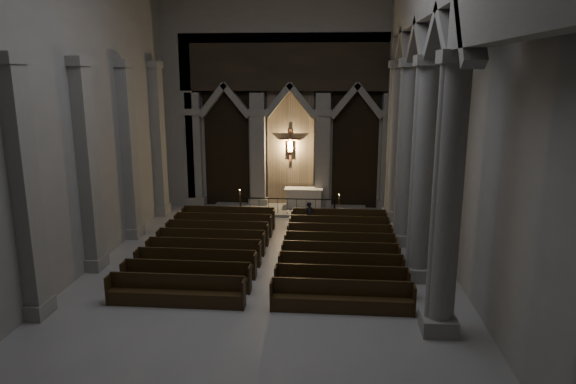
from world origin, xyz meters
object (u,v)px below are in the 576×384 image
object	(u,v)px
worshipper	(309,216)
altar_rail	(287,204)
candle_stand_right	(339,211)
candle_stand_left	(240,210)
altar	(304,198)
pews	(273,253)

from	to	relation	value
worshipper	altar_rail	bearing A→B (deg)	103.80
candle_stand_right	worshipper	world-z (taller)	worshipper
worshipper	candle_stand_left	bearing A→B (deg)	137.98
altar	worshipper	xyz separation A→B (m)	(0.48, -3.62, -0.02)
altar_rail	candle_stand_left	size ratio (longest dim) A/B	3.39
altar_rail	worshipper	distance (m)	2.54
candle_stand_left	worshipper	world-z (taller)	candle_stand_left
altar	pews	bearing A→B (deg)	-95.63
pews	worshipper	world-z (taller)	worshipper
pews	candle_stand_left	bearing A→B (deg)	111.43
altar	altar_rail	bearing A→B (deg)	-119.27
altar	candle_stand_right	xyz separation A→B (m)	(1.94, -1.54, -0.34)
altar	candle_stand_left	bearing A→B (deg)	-150.75
altar	worshipper	size ratio (longest dim) A/B	1.57
altar_rail	candle_stand_right	distance (m)	2.75
altar_rail	candle_stand_left	xyz separation A→B (m)	(-2.46, -0.40, -0.26)
candle_stand_left	candle_stand_right	xyz separation A→B (m)	(5.19, 0.28, -0.06)
altar	altar_rail	world-z (taller)	altar
altar_rail	worshipper	xyz separation A→B (m)	(1.27, -2.19, 0.01)
candle_stand_right	worshipper	xyz separation A→B (m)	(-1.46, -2.07, 0.32)
altar_rail	candle_stand_right	world-z (taller)	candle_stand_right
candle_stand_right	pews	world-z (taller)	candle_stand_right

